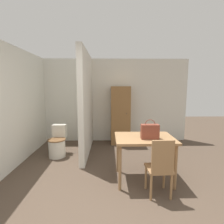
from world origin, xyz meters
name	(u,v)px	position (x,y,z in m)	size (l,w,h in m)	color
wall_back	(108,101)	(0.00, 3.57, 1.25)	(4.83, 0.12, 2.50)	silver
wall_left	(11,107)	(-1.97, 1.76, 1.25)	(0.12, 4.51, 2.50)	silver
partition_wall	(86,104)	(-0.54, 2.55, 1.25)	(0.12, 1.92, 2.50)	silver
dining_table	(144,142)	(0.64, 1.14, 0.69)	(1.02, 0.75, 0.79)	#997047
wooden_chair	(160,166)	(0.78, 0.64, 0.48)	(0.38, 0.38, 0.91)	#997047
toilet	(58,144)	(-1.23, 2.30, 0.29)	(0.42, 0.57, 0.73)	silver
handbag	(150,131)	(0.71, 1.04, 0.92)	(0.30, 0.12, 0.33)	brown
wooden_cabinet	(120,115)	(0.36, 3.26, 0.84)	(0.55, 0.49, 1.69)	brown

